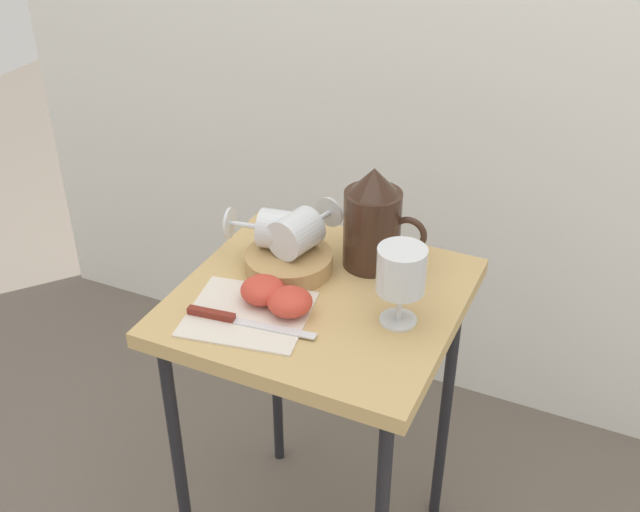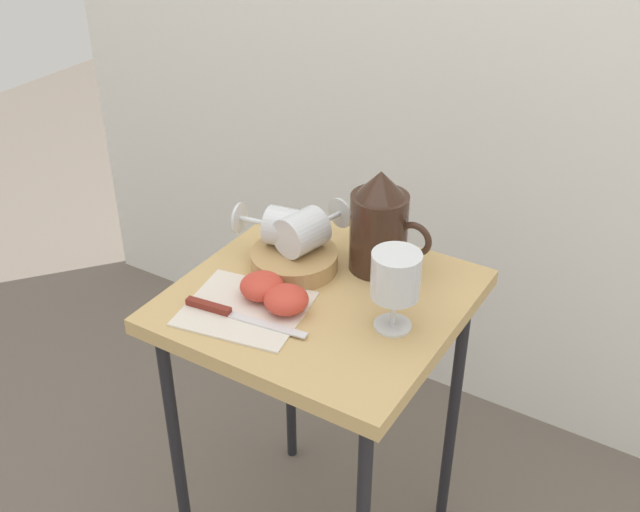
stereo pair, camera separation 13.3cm
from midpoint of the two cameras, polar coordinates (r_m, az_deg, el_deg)
table at (r=1.42m, az=-2.69°, el=-5.44°), size 0.49×0.48×0.69m
linen_napkin at (r=1.33m, az=-8.17°, el=-4.35°), size 0.23×0.21×0.00m
basket_tray at (r=1.43m, az=-4.97°, el=-0.52°), size 0.16×0.16×0.03m
pitcher at (r=1.41m, az=1.24°, el=2.10°), size 0.16×0.11×0.20m
wine_glass_upright at (r=1.25m, az=3.01°, el=-1.43°), size 0.08×0.08×0.14m
wine_glass_tipped_near at (r=1.43m, az=-5.73°, el=1.87°), size 0.15×0.09×0.07m
wine_glass_tipped_far at (r=1.41m, az=-4.38°, el=1.67°), size 0.10×0.16×0.08m
apple_half_left at (r=1.35m, az=-7.08°, el=-2.60°), size 0.08×0.08×0.04m
apple_half_right at (r=1.31m, az=-5.15°, el=-3.48°), size 0.08×0.08×0.04m
knife at (r=1.32m, az=-9.44°, el=-4.68°), size 0.23×0.04×0.01m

